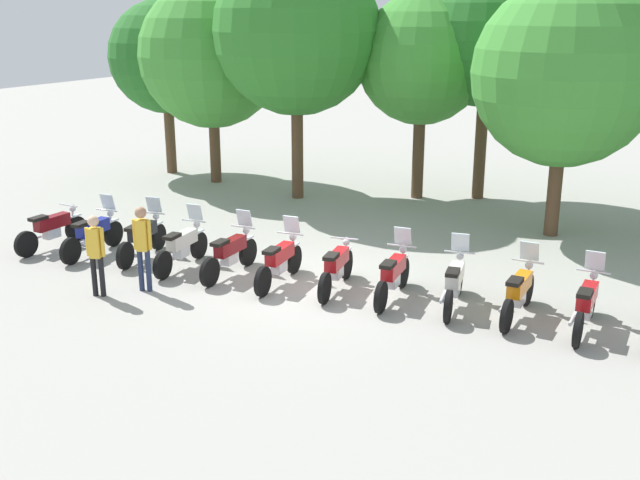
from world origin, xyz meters
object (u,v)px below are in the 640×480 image
at_px(motorcycle_7, 393,275).
at_px(motorcycle_1, 93,234).
at_px(motorcycle_0, 52,229).
at_px(motorcycle_8, 454,282).
at_px(motorcycle_4, 230,253).
at_px(person_1, 96,249).
at_px(motorcycle_9, 519,292).
at_px(motorcycle_10, 586,304).
at_px(motorcycle_3, 182,246).
at_px(motorcycle_5, 280,261).
at_px(tree_4, 487,39).
at_px(tree_1, 211,55).
at_px(motorcycle_2, 143,237).
at_px(motorcycle_6, 336,267).
at_px(tree_3, 422,60).
at_px(tree_2, 296,31).
at_px(tree_5, 565,74).
at_px(tree_0, 165,57).
at_px(person_0, 143,241).

bearing_deg(motorcycle_7, motorcycle_1, 89.41).
xyz_separation_m(motorcycle_0, motorcycle_8, (9.95, 1.16, 0.01)).
height_order(motorcycle_4, person_1, person_1).
xyz_separation_m(motorcycle_9, motorcycle_10, (1.24, 0.00, 0.00)).
relative_size(motorcycle_0, motorcycle_1, 1.00).
relative_size(motorcycle_9, motorcycle_10, 1.00).
distance_m(motorcycle_3, motorcycle_5, 2.50).
bearing_deg(motorcycle_10, motorcycle_0, 93.76).
bearing_deg(tree_4, tree_1, -166.04).
height_order(motorcycle_8, tree_4, tree_4).
distance_m(motorcycle_2, motorcycle_10, 10.00).
xyz_separation_m(motorcycle_3, motorcycle_6, (3.74, 0.46, -0.01)).
relative_size(motorcycle_2, tree_3, 0.35).
height_order(motorcycle_2, motorcycle_4, same).
bearing_deg(motorcycle_0, motorcycle_2, -78.00).
bearing_deg(person_1, motorcycle_6, 102.78).
xyz_separation_m(motorcycle_6, tree_2, (-4.86, 6.59, 4.54)).
xyz_separation_m(tree_2, tree_3, (3.26, 1.82, -0.83)).
bearing_deg(tree_5, tree_0, 174.59).
xyz_separation_m(motorcycle_8, person_0, (-5.97, -2.30, 0.57)).
xyz_separation_m(motorcycle_1, motorcycle_2, (1.24, 0.35, 0.00)).
bearing_deg(motorcycle_1, tree_3, -32.22).
bearing_deg(person_1, motorcycle_5, 109.94).
bearing_deg(motorcycle_4, tree_1, 35.82).
xyz_separation_m(motorcycle_5, tree_3, (-0.36, 8.67, 3.69)).
height_order(tree_0, tree_4, tree_4).
relative_size(tree_2, tree_5, 1.16).
relative_size(person_1, tree_1, 0.26).
height_order(motorcycle_6, tree_4, tree_4).
height_order(motorcycle_3, motorcycle_9, same).
distance_m(motorcycle_0, tree_5, 13.22).
distance_m(tree_0, tree_1, 2.37).
bearing_deg(person_0, tree_5, 122.53).
xyz_separation_m(motorcycle_0, person_0, (3.98, -1.14, 0.58)).
bearing_deg(motorcycle_5, motorcycle_9, -89.17).
bearing_deg(tree_1, person_0, -61.56).
distance_m(motorcycle_2, motorcycle_5, 3.74).
relative_size(motorcycle_2, motorcycle_10, 0.99).
xyz_separation_m(motorcycle_3, motorcycle_9, (7.47, 0.84, 0.00)).
bearing_deg(tree_1, motorcycle_3, -58.27).
xyz_separation_m(motorcycle_1, tree_0, (-4.54, 8.34, 3.55)).
bearing_deg(motorcycle_0, tree_0, 22.01).
bearing_deg(motorcycle_3, person_1, 162.98).
height_order(motorcycle_8, motorcycle_9, same).
height_order(tree_2, tree_4, tree_2).
bearing_deg(motorcycle_3, motorcycle_2, 78.70).
bearing_deg(motorcycle_9, motorcycle_7, 95.39).
height_order(person_0, tree_1, tree_1).
height_order(motorcycle_4, motorcycle_7, same).
bearing_deg(tree_2, motorcycle_6, -53.56).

